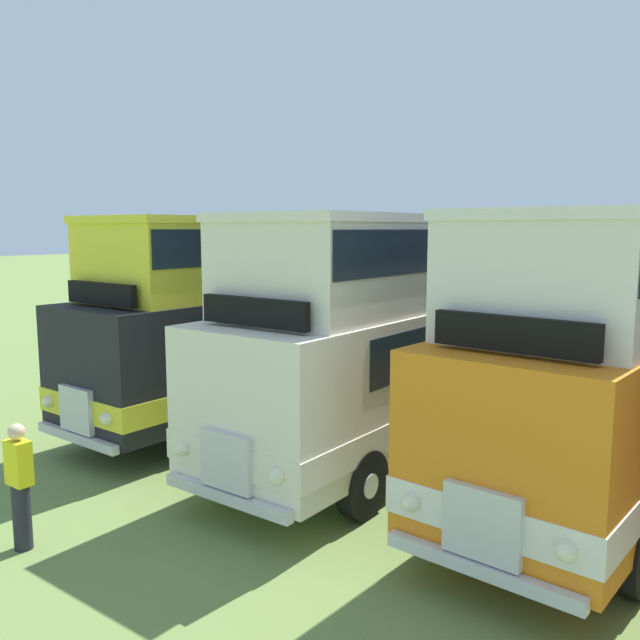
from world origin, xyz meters
TOP-DOWN VIEW (x-y plane):
  - bus_first_in_row at (-9.68, 0.07)m, footprint 2.69×10.07m
  - bus_second_in_row at (-5.81, 0.45)m, footprint 2.65×11.33m
  - bus_third_in_row at (-1.93, 0.07)m, footprint 3.09×10.13m
  - marshal_person at (-7.75, -7.16)m, footprint 0.36×0.24m

SIDE VIEW (x-z plane):
  - marshal_person at x=-7.75m, z-range 0.02..1.75m
  - bus_third_in_row at x=-1.93m, z-range 0.22..4.71m
  - bus_first_in_row at x=-9.68m, z-range 0.22..4.71m
  - bus_second_in_row at x=-5.81m, z-range 0.23..4.72m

